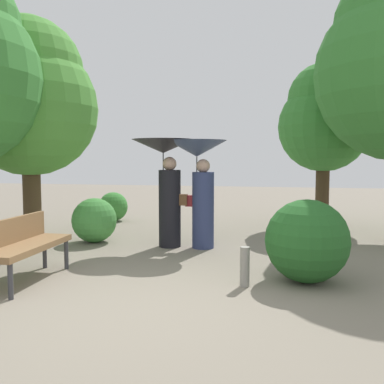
% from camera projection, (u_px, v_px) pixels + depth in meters
% --- Properties ---
extents(ground_plane, '(40.00, 40.00, 0.00)m').
position_uv_depth(ground_plane, '(128.00, 301.00, 4.67)').
color(ground_plane, gray).
extents(person_left, '(1.13, 1.13, 1.95)m').
position_uv_depth(person_left, '(166.00, 172.00, 7.48)').
color(person_left, black).
rests_on(person_left, ground).
extents(person_right, '(1.07, 1.07, 1.93)m').
position_uv_depth(person_right, '(199.00, 172.00, 7.37)').
color(person_right, navy).
rests_on(person_right, ground).
extents(park_bench, '(0.55, 1.52, 0.83)m').
position_uv_depth(park_bench, '(23.00, 243.00, 5.37)').
color(park_bench, '#38383D').
rests_on(park_bench, ground).
extents(tree_mid_left, '(2.64, 2.64, 4.33)m').
position_uv_depth(tree_mid_left, '(29.00, 97.00, 8.05)').
color(tree_mid_left, '#4C3823').
rests_on(tree_mid_left, ground).
extents(tree_mid_right, '(2.10, 2.10, 3.83)m').
position_uv_depth(tree_mid_right, '(324.00, 118.00, 9.65)').
color(tree_mid_right, '#42301E').
rests_on(tree_mid_right, ground).
extents(bush_path_left, '(0.85, 0.85, 0.85)m').
position_uv_depth(bush_path_left, '(94.00, 220.00, 7.92)').
color(bush_path_left, '#428C3D').
rests_on(bush_path_left, ground).
extents(bush_behind_bench, '(1.08, 1.08, 1.08)m').
position_uv_depth(bush_behind_bench, '(307.00, 241.00, 5.34)').
color(bush_behind_bench, '#235B23').
rests_on(bush_behind_bench, ground).
extents(bush_far_side, '(0.75, 0.75, 0.75)m').
position_uv_depth(bush_far_side, '(113.00, 207.00, 10.67)').
color(bush_far_side, '#387F33').
rests_on(bush_far_side, ground).
extents(path_marker_post, '(0.12, 0.12, 0.50)m').
position_uv_depth(path_marker_post, '(245.00, 267.00, 5.17)').
color(path_marker_post, gray).
rests_on(path_marker_post, ground).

